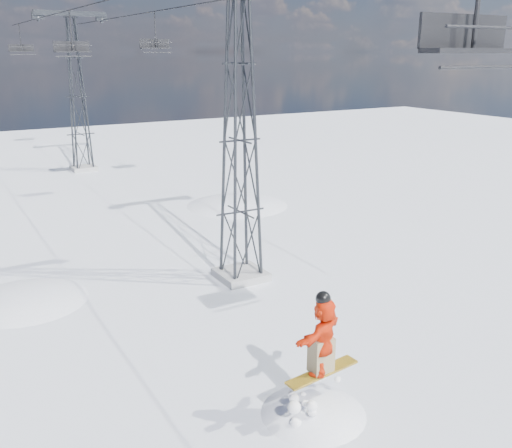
# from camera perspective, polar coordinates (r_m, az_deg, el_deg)

# --- Properties ---
(ground) EXTENTS (120.00, 120.00, 0.00)m
(ground) POSITION_cam_1_polar(r_m,az_deg,el_deg) (16.50, 9.82, -15.04)
(ground) COLOR white
(ground) RESTS_ON ground
(snow_terrain) EXTENTS (39.00, 37.00, 22.00)m
(snow_terrain) POSITION_cam_1_polar(r_m,az_deg,el_deg) (36.94, -19.63, -13.83)
(snow_terrain) COLOR white
(snow_terrain) RESTS_ON ground
(lift_tower_near) EXTENTS (5.20, 1.80, 11.43)m
(lift_tower_near) POSITION_cam_1_polar(r_m,az_deg,el_deg) (21.36, -1.62, 8.27)
(lift_tower_near) COLOR #999999
(lift_tower_near) RESTS_ON ground
(lift_tower_far) EXTENTS (5.20, 1.80, 11.43)m
(lift_tower_far) POSITION_cam_1_polar(r_m,az_deg,el_deg) (44.83, -17.42, 12.02)
(lift_tower_far) COLOR #999999
(lift_tower_far) RESTS_ON ground
(haul_cables) EXTENTS (4.46, 51.00, 0.06)m
(haul_cables) POSITION_cam_1_polar(r_m,az_deg,el_deg) (31.79, -12.33, 20.45)
(haul_cables) COLOR black
(haul_cables) RESTS_ON ground
(lift_chair_near) EXTENTS (1.99, 0.57, 2.46)m
(lift_chair_near) POSITION_cam_1_polar(r_m,az_deg,el_deg) (10.29, 20.69, 17.10)
(lift_chair_near) COLOR black
(lift_chair_near) RESTS_ON ground
(lift_chair_mid) EXTENTS (1.82, 0.52, 2.26)m
(lift_chair_mid) POSITION_cam_1_polar(r_m,az_deg,el_deg) (35.00, -10.01, 17.24)
(lift_chair_mid) COLOR black
(lift_chair_mid) RESTS_ON ground
(lift_chair_far) EXTENTS (1.99, 0.57, 2.47)m
(lift_chair_far) POSITION_cam_1_polar(r_m,az_deg,el_deg) (35.17, -17.91, 16.43)
(lift_chair_far) COLOR black
(lift_chair_far) RESTS_ON ground
(lift_chair_extra) EXTENTS (1.96, 0.56, 2.43)m
(lift_chair_extra) POSITION_cam_1_polar(r_m,az_deg,el_deg) (52.80, -22.41, 15.90)
(lift_chair_extra) COLOR black
(lift_chair_extra) RESTS_ON ground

